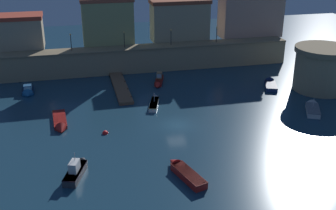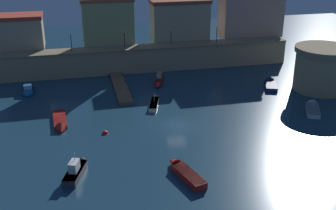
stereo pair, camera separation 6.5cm
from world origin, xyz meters
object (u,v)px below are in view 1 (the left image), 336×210
(moored_boat_5, at_px, (77,169))
(quay_lamp_0, at_px, (71,39))
(quay_lamp_3, at_px, (217,32))
(quay_lamp_1, at_px, (124,37))
(moored_boat_0, at_px, (155,102))
(mooring_buoy_1, at_px, (105,133))
(moored_boat_6, at_px, (60,123))
(moored_boat_7, at_px, (184,172))
(moored_boat_1, at_px, (312,108))
(moored_boat_3, at_px, (28,92))
(moored_boat_4, at_px, (159,81))
(mooring_buoy_0, at_px, (54,112))
(moored_boat_2, at_px, (270,84))
(quay_lamp_2, at_px, (171,34))
(fortress_tower, at_px, (322,68))

(moored_boat_5, bearing_deg, quay_lamp_0, 18.35)
(quay_lamp_3, relative_size, moored_boat_5, 0.51)
(quay_lamp_1, height_order, moored_boat_0, quay_lamp_1)
(moored_boat_0, distance_m, mooring_buoy_1, 11.86)
(moored_boat_6, distance_m, moored_boat_7, 20.48)
(moored_boat_1, height_order, mooring_buoy_1, moored_boat_1)
(quay_lamp_1, bearing_deg, mooring_buoy_1, -103.71)
(quay_lamp_0, distance_m, mooring_buoy_1, 26.17)
(quay_lamp_0, height_order, moored_boat_1, quay_lamp_0)
(moored_boat_0, distance_m, moored_boat_1, 23.26)
(moored_boat_5, xyz_separation_m, moored_boat_6, (-1.82, 12.93, -0.33))
(moored_boat_3, bearing_deg, moored_boat_7, 29.64)
(moored_boat_4, bearing_deg, moored_boat_7, 10.93)
(quay_lamp_0, height_order, mooring_buoy_0, quay_lamp_0)
(moored_boat_1, bearing_deg, moored_boat_6, 111.05)
(quay_lamp_0, bearing_deg, moored_boat_2, -22.68)
(quay_lamp_0, distance_m, mooring_buoy_0, 17.94)
(quay_lamp_3, bearing_deg, moored_boat_5, -128.96)
(moored_boat_5, bearing_deg, quay_lamp_1, 2.97)
(moored_boat_2, height_order, moored_boat_7, moored_boat_2)
(moored_boat_4, xyz_separation_m, moored_boat_7, (-3.45, -29.04, -0.07))
(quay_lamp_2, xyz_separation_m, moored_boat_6, (-20.50, -21.21, -6.31))
(moored_boat_0, xyz_separation_m, moored_boat_7, (-0.97, -20.44, 0.11))
(quay_lamp_1, xyz_separation_m, moored_boat_2, (22.73, -13.44, -6.23))
(moored_boat_2, distance_m, moored_boat_5, 38.69)
(quay_lamp_2, relative_size, moored_boat_6, 0.41)
(quay_lamp_1, bearing_deg, mooring_buoy_0, -127.90)
(moored_boat_5, bearing_deg, moored_boat_1, -54.85)
(moored_boat_1, bearing_deg, mooring_buoy_0, 103.79)
(moored_boat_1, bearing_deg, moored_boat_5, 132.11)
(quay_lamp_1, distance_m, moored_boat_1, 34.85)
(quay_lamp_0, xyz_separation_m, moored_boat_5, (-0.53, -34.14, -6.05))
(moored_boat_6, relative_size, mooring_buoy_1, 9.33)
(moored_boat_2, bearing_deg, quay_lamp_0, 87.43)
(moored_boat_1, height_order, moored_boat_3, moored_boat_1)
(moored_boat_5, bearing_deg, quay_lamp_3, -19.72)
(fortress_tower, height_order, quay_lamp_1, quay_lamp_1)
(quay_lamp_1, xyz_separation_m, quay_lamp_2, (8.72, 0.00, -0.01))
(moored_boat_0, distance_m, moored_boat_2, 20.80)
(quay_lamp_0, distance_m, moored_boat_7, 39.04)
(moored_boat_1, relative_size, moored_boat_7, 0.87)
(moored_boat_3, relative_size, moored_boat_6, 0.59)
(moored_boat_2, xyz_separation_m, moored_boat_3, (-39.60, 5.40, 0.02))
(quay_lamp_3, bearing_deg, quay_lamp_0, -180.00)
(moored_boat_3, bearing_deg, quay_lamp_1, 113.21)
(moored_boat_5, bearing_deg, moored_boat_7, -85.40)
(moored_boat_0, xyz_separation_m, moored_boat_1, (21.91, -7.82, 0.11))
(moored_boat_7, bearing_deg, mooring_buoy_0, 17.50)
(quay_lamp_2, xyz_separation_m, moored_boat_5, (-18.68, -34.14, -5.99))
(quay_lamp_3, bearing_deg, moored_boat_4, -148.36)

